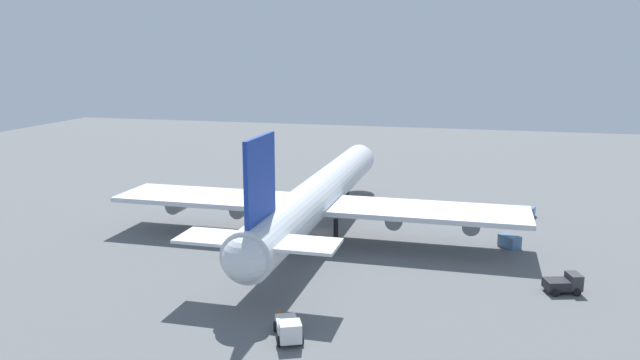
% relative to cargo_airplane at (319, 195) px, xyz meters
% --- Properties ---
extents(ground_plane, '(268.35, 268.35, 0.00)m').
position_rel_cargo_airplane_xyz_m(ground_plane, '(0.51, 0.00, -6.06)').
color(ground_plane, slate).
extents(cargo_airplane, '(67.09, 60.82, 18.37)m').
position_rel_cargo_airplane_xyz_m(cargo_airplane, '(0.00, 0.00, 0.00)').
color(cargo_airplane, silver).
rests_on(cargo_airplane, ground_plane).
extents(maintenance_van, '(5.63, 4.04, 2.35)m').
position_rel_cargo_airplane_xyz_m(maintenance_van, '(-34.78, -6.04, -4.90)').
color(maintenance_van, white).
rests_on(maintenance_van, ground_plane).
extents(pushback_tractor, '(3.58, 4.48, 2.23)m').
position_rel_cargo_airplane_xyz_m(pushback_tractor, '(-15.32, -33.22, -4.97)').
color(pushback_tractor, '#333338').
rests_on(pushback_tractor, ground_plane).
extents(cargo_container_fore, '(2.71, 3.31, 1.64)m').
position_rel_cargo_airplane_xyz_m(cargo_container_fore, '(18.83, -30.97, -5.24)').
color(cargo_container_fore, '#4C729E').
rests_on(cargo_container_fore, ground_plane).
extents(cargo_container_aft, '(3.37, 3.30, 1.76)m').
position_rel_cargo_airplane_xyz_m(cargo_container_aft, '(0.40, -27.74, -5.18)').
color(cargo_container_aft, '#4C729E').
rests_on(cargo_container_aft, ground_plane).
extents(safety_cone_nose, '(0.46, 0.46, 0.65)m').
position_rel_cargo_airplane_xyz_m(safety_cone_nose, '(30.69, 3.94, -5.73)').
color(safety_cone_nose, orange).
rests_on(safety_cone_nose, ground_plane).
extents(safety_cone_tail, '(0.57, 0.57, 0.81)m').
position_rel_cargo_airplane_xyz_m(safety_cone_tail, '(-29.68, -3.41, -5.65)').
color(safety_cone_tail, orange).
rests_on(safety_cone_tail, ground_plane).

